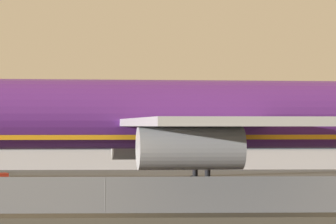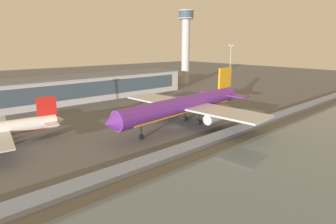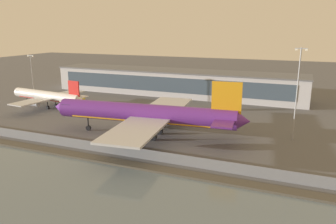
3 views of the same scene
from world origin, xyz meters
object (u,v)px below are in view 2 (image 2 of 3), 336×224
(cargo_jet_purple, at_px, (187,105))
(apron_light_mast_apron_west, at_px, (230,71))
(ops_van, at_px, (13,129))
(control_tower, at_px, (186,42))
(baggage_tug, at_px, (119,121))

(cargo_jet_purple, height_order, apron_light_mast_apron_west, apron_light_mast_apron_west)
(ops_van, bearing_deg, apron_light_mast_apron_west, -9.63)
(cargo_jet_purple, distance_m, ops_van, 51.41)
(ops_van, bearing_deg, control_tower, 19.41)
(ops_van, distance_m, control_tower, 114.73)
(baggage_tug, relative_size, control_tower, 0.07)
(baggage_tug, xyz_separation_m, control_tower, (77.59, 48.54, 25.77))
(baggage_tug, height_order, control_tower, control_tower)
(control_tower, bearing_deg, apron_light_mast_apron_west, -114.36)
(ops_van, distance_m, apron_light_mast_apron_west, 84.49)
(cargo_jet_purple, relative_size, control_tower, 1.23)
(baggage_tug, height_order, apron_light_mast_apron_west, apron_light_mast_apron_west)
(ops_van, relative_size, control_tower, 0.12)
(control_tower, bearing_deg, baggage_tug, -147.97)
(cargo_jet_purple, xyz_separation_m, baggage_tug, (-15.95, 14.91, -5.60))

